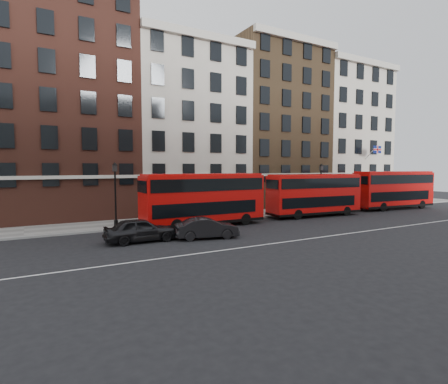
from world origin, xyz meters
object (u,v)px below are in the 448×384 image
bus_b (204,198)px  car_rear (141,230)px  bus_c (314,194)px  car_front (207,228)px  traffic_light (374,189)px  bus_d (394,189)px

bus_b → car_rear: bus_b is taller
bus_b → bus_c: (12.67, 0.00, -0.09)m
car_front → traffic_light: size_ratio=1.37×
traffic_light → bus_c: bearing=-171.5°
bus_d → car_front: (-27.65, -4.66, -1.72)m
bus_c → traffic_light: bus_c is taller
car_rear → car_front: bearing=-104.7°
bus_d → traffic_light: bearing=128.9°
bus_d → car_front: bus_d is taller
car_front → bus_b: bearing=-11.1°
car_rear → car_front: 4.59m
car_rear → bus_d: bearing=-83.2°
bus_d → car_front: size_ratio=2.48×
bus_c → car_rear: size_ratio=2.19×
traffic_light → bus_d: bearing=-56.2°
bus_c → car_front: 15.52m
bus_b → car_rear: 7.50m
bus_b → car_front: (-2.05, -4.65, -1.69)m
car_rear → bus_c: bearing=-79.2°
bus_c → car_rear: bearing=-165.8°
bus_b → bus_c: bearing=-1.0°
bus_b → car_front: 5.36m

